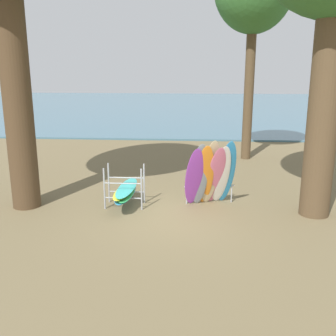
# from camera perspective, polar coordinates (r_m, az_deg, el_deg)

# --- Properties ---
(ground_plane) EXTENTS (80.00, 80.00, 0.00)m
(ground_plane) POSITION_cam_1_polar(r_m,az_deg,el_deg) (11.31, 0.67, -6.91)
(ground_plane) COLOR brown
(lake_water) EXTENTS (80.00, 36.00, 0.10)m
(lake_water) POSITION_cam_1_polar(r_m,az_deg,el_deg) (40.13, 3.19, 8.79)
(lake_water) COLOR #477084
(lake_water) RESTS_ON ground
(leaning_board_pile) EXTENTS (1.65, 1.23, 2.12)m
(leaning_board_pile) POSITION_cam_1_polar(r_m,az_deg,el_deg) (11.78, 6.12, -1.01)
(leaning_board_pile) COLOR purple
(leaning_board_pile) RESTS_ON ground
(board_storage_rack) EXTENTS (1.15, 2.13, 1.25)m
(board_storage_rack) POSITION_cam_1_polar(r_m,az_deg,el_deg) (12.00, -6.08, -3.20)
(board_storage_rack) COLOR #9EA0A5
(board_storage_rack) RESTS_ON ground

